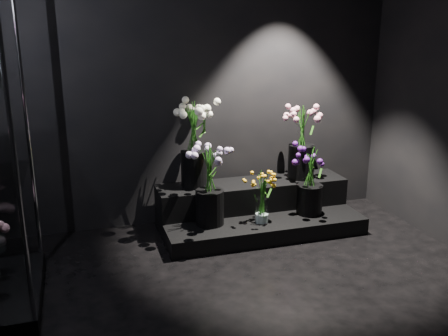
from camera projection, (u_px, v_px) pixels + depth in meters
name	position (u px, v px, depth m)	size (l,w,h in m)	color
floor	(264.00, 332.00, 3.15)	(4.00, 4.00, 0.00)	black
wall_back	(188.00, 77.00, 4.60)	(4.00, 4.00, 0.00)	black
display_riser	(256.00, 209.00, 4.76)	(1.84, 0.82, 0.41)	black
bouquet_orange_bells	(262.00, 196.00, 4.42)	(0.32, 0.32, 0.47)	white
bouquet_lilac	(209.00, 180.00, 4.34)	(0.38, 0.38, 0.73)	black
bouquet_purple	(311.00, 178.00, 4.61)	(0.39, 0.39, 0.63)	black
bouquet_cream_roses	(194.00, 138.00, 4.54)	(0.47, 0.47, 0.80)	black
bouquet_pink_roses	(302.00, 137.00, 4.81)	(0.46, 0.46, 0.71)	black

